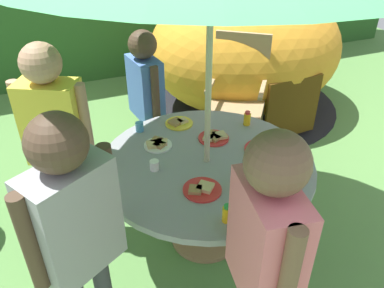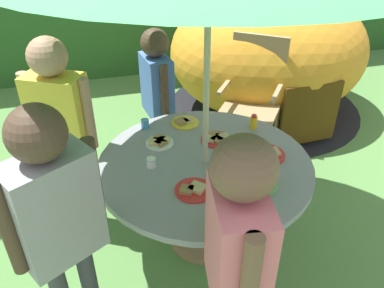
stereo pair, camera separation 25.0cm
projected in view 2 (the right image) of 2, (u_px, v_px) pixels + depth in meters
The scene contains 20 objects.
ground_plane at pixel (203, 239), 2.83m from camera, with size 10.00×10.00×0.02m, color #548442.
garden_table at pixel (205, 175), 2.51m from camera, with size 1.35×1.35×0.68m.
wooden_chair at pixel (254, 93), 3.48m from camera, with size 0.66×0.66×1.09m.
dome_tent at pixel (268, 52), 4.19m from camera, with size 2.26×2.26×1.34m.
child_in_blue_shirt at pixel (157, 86), 3.10m from camera, with size 0.22×0.43×1.27m.
child_in_yellow_shirt at pixel (59, 115), 2.51m from camera, with size 0.43×0.35×1.41m.
child_in_grey_shirt at pixel (56, 210), 1.74m from camera, with size 0.43×0.37×1.44m.
child_in_pink_shirt at pixel (237, 248), 1.56m from camera, with size 0.26×0.48×1.43m.
snack_bowl at pixel (263, 183), 2.22m from camera, with size 0.16×0.16×0.08m.
plate_mid_left at pixel (266, 154), 2.51m from camera, with size 0.25×0.25×0.03m.
plate_far_right at pixel (194, 190), 2.21m from camera, with size 0.22×0.22×0.03m.
plate_near_left at pixel (217, 139), 2.66m from camera, with size 0.21×0.21×0.03m.
plate_back_edge at pixel (185, 122), 2.85m from camera, with size 0.20×0.20×0.03m.
plate_near_right at pixel (160, 142), 2.62m from camera, with size 0.19×0.19×0.03m.
juice_bottle_far_left at pixel (254, 122), 2.78m from camera, with size 0.05×0.05×0.11m.
juice_bottle_center_front at pixel (217, 225), 1.91m from camera, with size 0.05×0.05×0.12m.
juice_bottle_center_back at pixel (212, 216), 1.98m from camera, with size 0.05×0.05×0.11m.
juice_bottle_mid_right at pixel (232, 183), 2.19m from camera, with size 0.05×0.05×0.11m.
cup_near at pixel (145, 124), 2.79m from camera, with size 0.06×0.06×0.07m, color #4C99D8.
cup_far at pixel (151, 163), 2.40m from camera, with size 0.06×0.06×0.06m, color white.
Camera 2 is at (-0.60, -1.91, 2.11)m, focal length 36.66 mm.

